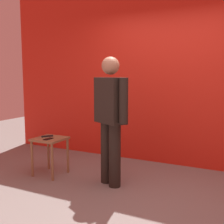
{
  "coord_description": "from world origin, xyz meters",
  "views": [
    {
      "loc": [
        1.25,
        -2.92,
        1.46
      ],
      "look_at": [
        -0.5,
        0.55,
        0.96
      ],
      "focal_mm": 46.13,
      "sensor_mm": 36.0,
      "label": 1
    }
  ],
  "objects_px": {
    "cell_phone": "(48,139)",
    "side_table": "(50,145)",
    "tv_remote": "(47,136)",
    "standing_person": "(111,114)"
  },
  "relations": [
    {
      "from": "cell_phone",
      "to": "tv_remote",
      "type": "distance_m",
      "value": 0.17
    },
    {
      "from": "standing_person",
      "to": "side_table",
      "type": "distance_m",
      "value": 1.09
    },
    {
      "from": "side_table",
      "to": "tv_remote",
      "type": "bearing_deg",
      "value": 153.74
    },
    {
      "from": "cell_phone",
      "to": "side_table",
      "type": "bearing_deg",
      "value": 120.75
    },
    {
      "from": "standing_person",
      "to": "tv_remote",
      "type": "distance_m",
      "value": 1.11
    },
    {
      "from": "standing_person",
      "to": "cell_phone",
      "type": "height_order",
      "value": "standing_person"
    },
    {
      "from": "side_table",
      "to": "tv_remote",
      "type": "xyz_separation_m",
      "value": [
        -0.08,
        0.04,
        0.12
      ]
    },
    {
      "from": "side_table",
      "to": "standing_person",
      "type": "bearing_deg",
      "value": 3.82
    },
    {
      "from": "standing_person",
      "to": "cell_phone",
      "type": "relative_size",
      "value": 11.75
    },
    {
      "from": "side_table",
      "to": "tv_remote",
      "type": "height_order",
      "value": "tv_remote"
    }
  ]
}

